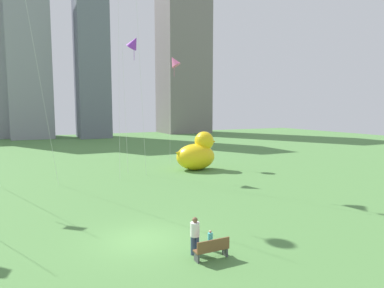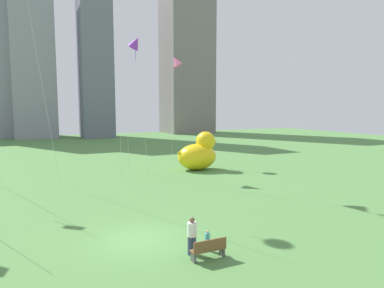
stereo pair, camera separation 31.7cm
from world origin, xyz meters
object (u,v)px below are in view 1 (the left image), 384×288
Objects in this scene: kite_purple at (134,43)px; kite_pink at (174,62)px; park_bench at (212,249)px; person_child at (210,239)px; giant_inflatable_duck at (197,154)px; person_adult at (195,234)px.

kite_pink is at bearing 28.58° from kite_purple.
kite_purple is (2.89, 20.80, 12.18)m from park_bench.
kite_pink is 6.38m from kite_purple.
kite_purple is at bearing 82.10° from park_bench.
person_child is 0.07× the size of kite_purple.
park_bench is 20.67m from giant_inflatable_duck.
kite_pink is at bearing 69.05° from person_adult.
giant_inflatable_duck is (9.17, 17.92, 0.76)m from person_adult.
giant_inflatable_duck is at bearing 64.88° from person_child.
kite_purple reaches higher than person_adult.
giant_inflatable_duck is 0.35× the size of kite_purple.
kite_purple is at bearing -151.42° from kite_pink.
kite_pink is at bearing 70.74° from person_child.
kite_purple is (-5.52, -3.01, 1.08)m from kite_pink.
person_adult is 26.88m from kite_pink.
park_bench is 0.11× the size of kite_purple.
giant_inflatable_duck is at bearing -19.80° from kite_purple.
person_child is 23.51m from kite_purple.
park_bench is at bearing -61.47° from person_adult.
kite_pink reaches higher than giant_inflatable_duck.
park_bench is 24.28m from kite_purple.
person_adult is 0.13× the size of kite_pink.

